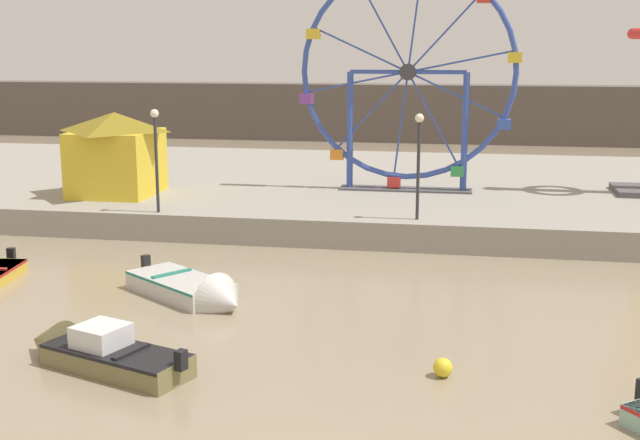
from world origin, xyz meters
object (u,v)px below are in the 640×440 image
promenade_lamp_near (156,145)px  motorboat_olive_wood (94,351)px  carnival_booth_yellow_awning (116,152)px  promenade_lamp_far (419,151)px  ferris_wheel_blue_frame (408,77)px  motorboat_pale_grey (197,291)px  mooring_buoy_orange (443,368)px

promenade_lamp_near → motorboat_olive_wood: bearing=-75.5°
carnival_booth_yellow_awning → promenade_lamp_near: (3.14, -3.41, 0.74)m
motorboat_olive_wood → carnival_booth_yellow_awning: bearing=-48.2°
promenade_lamp_far → promenade_lamp_near: bearing=-177.6°
ferris_wheel_blue_frame → promenade_lamp_far: 6.75m
motorboat_pale_grey → promenade_lamp_near: bearing=154.4°
motorboat_olive_wood → mooring_buoy_orange: 8.00m
promenade_lamp_near → mooring_buoy_orange: promenade_lamp_near is taller
ferris_wheel_blue_frame → carnival_booth_yellow_awning: size_ratio=2.46×
motorboat_olive_wood → ferris_wheel_blue_frame: ferris_wheel_blue_frame is taller
motorboat_pale_grey → carnival_booth_yellow_awning: size_ratio=1.14×
promenade_lamp_far → carnival_booth_yellow_awning: bearing=166.9°
promenade_lamp_far → motorboat_pale_grey: bearing=-126.8°
promenade_lamp_far → mooring_buoy_orange: (1.39, -12.16, -3.35)m
ferris_wheel_blue_frame → mooring_buoy_orange: size_ratio=22.19×
motorboat_pale_grey → promenade_lamp_far: bearing=89.1°
promenade_lamp_near → mooring_buoy_orange: 16.57m
promenade_lamp_far → mooring_buoy_orange: 12.69m
carnival_booth_yellow_awning → promenade_lamp_far: (12.93, -3.00, 0.71)m
mooring_buoy_orange → carnival_booth_yellow_awning: bearing=133.4°
ferris_wheel_blue_frame → promenade_lamp_near: bearing=-143.1°
motorboat_olive_wood → promenade_lamp_near: 13.31m
promenade_lamp_near → promenade_lamp_far: 9.80m
carnival_booth_yellow_awning → promenade_lamp_near: size_ratio=1.02×
motorboat_olive_wood → promenade_lamp_far: promenade_lamp_far is taller
motorboat_olive_wood → mooring_buoy_orange: size_ratio=10.63×
motorboat_pale_grey → mooring_buoy_orange: motorboat_pale_grey is taller
motorboat_olive_wood → mooring_buoy_orange: bearing=-154.7°
promenade_lamp_near → promenade_lamp_far: size_ratio=1.01×
motorboat_olive_wood → ferris_wheel_blue_frame: size_ratio=0.48×
motorboat_pale_grey → motorboat_olive_wood: motorboat_pale_grey is taller
motorboat_olive_wood → promenade_lamp_near: size_ratio=1.20×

